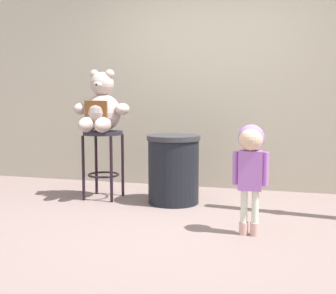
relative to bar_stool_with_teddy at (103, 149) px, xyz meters
The scene contains 6 objects.
ground_plane 1.48m from the bar_stool_with_teddy, 40.61° to the right, with size 24.00×24.00×0.00m, color slate.
building_wall 1.79m from the bar_stool_with_teddy, 44.90° to the left, with size 7.95×0.30×3.10m, color #AEA590.
bar_stool_with_teddy is the anchor object (origin of this frame).
teddy_bear 0.45m from the bar_stool_with_teddy, 90.00° to the right, with size 0.63×0.56×0.66m.
child_walking 1.91m from the bar_stool_with_teddy, 28.26° to the right, with size 0.28×0.23×0.89m.
trash_bin 0.82m from the bar_stool_with_teddy, ahead, with size 0.56×0.56×0.72m.
Camera 1 is at (0.95, -3.54, 1.11)m, focal length 47.42 mm.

